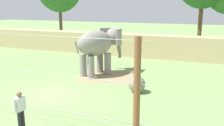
{
  "coord_description": "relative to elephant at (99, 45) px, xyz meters",
  "views": [
    {
      "loc": [
        8.27,
        -11.25,
        4.94
      ],
      "look_at": [
        2.55,
        3.09,
        1.4
      ],
      "focal_mm": 40.22,
      "sensor_mm": 36.0,
      "label": 1
    }
  ],
  "objects": [
    {
      "name": "embankment_wall",
      "position": [
        -0.77,
        7.61,
        -1.1
      ],
      "size": [
        36.0,
        1.8,
        2.18
      ],
      "primitive_type": "cube",
      "color": "tan",
      "rests_on": "ground"
    },
    {
      "name": "ground_plane",
      "position": [
        -0.77,
        -5.0,
        -2.19
      ],
      "size": [
        120.0,
        120.0,
        0.0
      ],
      "primitive_type": "plane",
      "color": "#759956"
    },
    {
      "name": "cable_fence",
      "position": [
        -0.77,
        -8.06,
        -0.21
      ],
      "size": [
        12.91,
        0.25,
        3.94
      ],
      "color": "brown",
      "rests_on": "ground"
    },
    {
      "name": "elephant",
      "position": [
        0.0,
        0.0,
        0.0
      ],
      "size": [
        2.83,
        4.16,
        3.3
      ],
      "color": "gray",
      "rests_on": "ground"
    },
    {
      "name": "zookeeper",
      "position": [
        0.69,
        -8.99,
        -1.26
      ],
      "size": [
        0.27,
        0.59,
        1.67
      ],
      "color": "#232328",
      "rests_on": "ground"
    },
    {
      "name": "dirt_patch",
      "position": [
        0.96,
        -0.19,
        -2.18
      ],
      "size": [
        4.71,
        4.26,
        0.01
      ],
      "primitive_type": "cube",
      "rotation": [
        0.0,
        0.0,
        0.17
      ],
      "color": "#937F5B",
      "rests_on": "ground"
    },
    {
      "name": "enrichment_ball",
      "position": [
        3.7,
        -2.82,
        -1.7
      ],
      "size": [
        0.98,
        0.98,
        0.98
      ],
      "primitive_type": "sphere",
      "color": "gray",
      "rests_on": "ground"
    }
  ]
}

